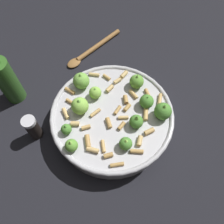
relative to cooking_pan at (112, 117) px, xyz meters
The scene contains 5 objects.
ground_plane 0.04m from the cooking_pan, 151.78° to the right, with size 2.40×2.40×0.00m, color black.
cooking_pan is the anchor object (origin of this frame).
pepper_shaker 0.22m from the cooking_pan, 135.66° to the left, with size 0.04×0.04×0.09m.
olive_oil_bottle 0.32m from the cooking_pan, 108.84° to the left, with size 0.06×0.06×0.21m.
wooden_spoon 0.30m from the cooking_pan, 51.17° to the left, with size 0.25×0.06×0.02m.
Camera 1 is at (-0.24, -0.18, 0.61)m, focal length 36.52 mm.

